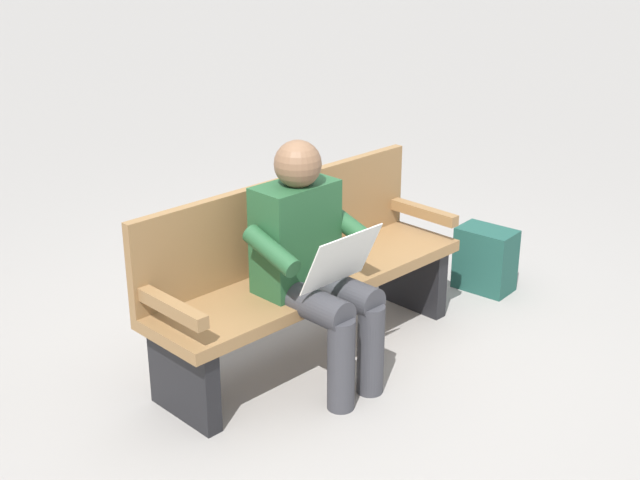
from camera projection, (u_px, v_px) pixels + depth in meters
ground_plane at (312, 354)px, 4.40m from camera, size 40.00×40.00×0.00m
bench_near at (302, 269)px, 4.28m from camera, size 1.83×0.61×0.90m
person_seated at (312, 259)px, 3.96m from camera, size 0.59×0.59×1.18m
backpack at (486, 259)px, 5.09m from camera, size 0.30×0.36×0.38m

